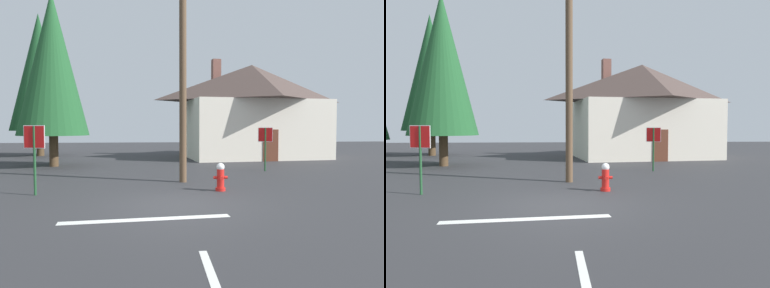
{
  "view_description": "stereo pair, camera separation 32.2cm",
  "coord_description": "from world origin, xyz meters",
  "views": [
    {
      "loc": [
        -0.58,
        -10.04,
        2.19
      ],
      "look_at": [
        0.73,
        3.72,
        1.52
      ],
      "focal_mm": 33.94,
      "sensor_mm": 36.0,
      "label": 1
    },
    {
      "loc": [
        -0.25,
        -10.06,
        2.19
      ],
      "look_at": [
        0.73,
        3.72,
        1.52
      ],
      "focal_mm": 33.94,
      "sensor_mm": 36.0,
      "label": 2
    }
  ],
  "objects": [
    {
      "name": "ground_plane",
      "position": [
        0.0,
        0.0,
        -0.05
      ],
      "size": [
        80.0,
        80.0,
        0.1
      ],
      "primitive_type": "cube",
      "color": "#2D2D30"
    },
    {
      "name": "lane_stop_bar",
      "position": [
        -0.85,
        -1.55,
        0.0
      ],
      "size": [
        4.03,
        0.69,
        0.01
      ],
      "primitive_type": "cube",
      "rotation": [
        0.0,
        0.0,
        0.1
      ],
      "color": "silver",
      "rests_on": "ground"
    },
    {
      "name": "lane_center_stripe",
      "position": [
        0.2,
        -5.16,
        0.0
      ],
      "size": [
        0.14,
        2.68,
        0.01
      ],
      "primitive_type": "cube",
      "rotation": [
        0.0,
        0.0,
        1.57
      ],
      "color": "silver",
      "rests_on": "ground"
    },
    {
      "name": "stop_sign_near",
      "position": [
        -4.46,
        1.81,
        1.58
      ],
      "size": [
        0.71,
        0.21,
        2.22
      ],
      "color": "#1E4C28",
      "rests_on": "ground"
    },
    {
      "name": "fire_hydrant",
      "position": [
        1.54,
        2.05,
        0.47
      ],
      "size": [
        0.48,
        0.41,
        0.95
      ],
      "color": "red",
      "rests_on": "ground"
    },
    {
      "name": "utility_pole",
      "position": [
        0.41,
        4.11,
        5.06
      ],
      "size": [
        1.6,
        0.28,
        9.76
      ],
      "color": "brown",
      "rests_on": "ground"
    },
    {
      "name": "stop_sign_far",
      "position": [
        4.67,
        7.29,
        1.51
      ],
      "size": [
        0.67,
        0.24,
        2.14
      ],
      "color": "#1E4C28",
      "rests_on": "ground"
    },
    {
      "name": "house",
      "position": [
        6.09,
        15.38,
        3.4
      ],
      "size": [
        10.62,
        8.25,
        7.06
      ],
      "color": "silver",
      "rests_on": "ground"
    },
    {
      "name": "pine_tree_tall_left",
      "position": [
        -6.23,
        10.34,
        5.57
      ],
      "size": [
        3.79,
        3.79,
        9.47
      ],
      "color": "#4C3823",
      "rests_on": "ground"
    },
    {
      "name": "pine_tree_mid_left",
      "position": [
        -9.26,
        17.78,
        6.15
      ],
      "size": [
        4.18,
        4.18,
        10.46
      ],
      "color": "#4C3823",
      "rests_on": "ground"
    }
  ]
}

